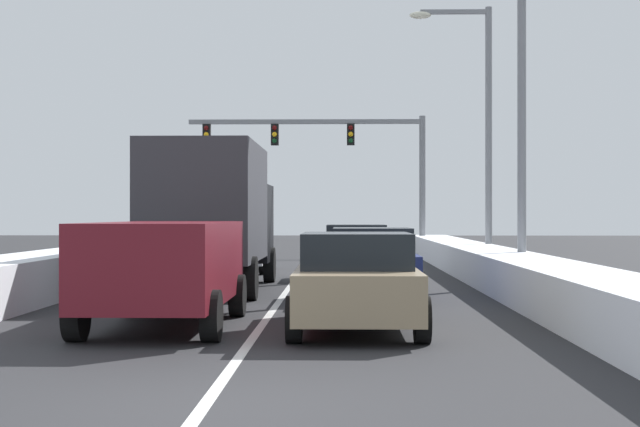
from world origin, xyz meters
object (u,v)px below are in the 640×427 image
at_px(sedan_navy_right_lane_second, 372,263).
at_px(sedan_gray_right_lane_third, 356,251).
at_px(box_truck_center_lane_second, 212,210).
at_px(street_lamp_right_near, 509,70).
at_px(sedan_tan_right_lane_nearest, 356,281).
at_px(suv_maroon_center_lane_nearest, 165,264).
at_px(sedan_white_center_lane_third, 239,247).
at_px(street_lamp_right_mid, 478,113).
at_px(traffic_light_gantry, 339,149).

xyz_separation_m(sedan_navy_right_lane_second, sedan_gray_right_lane_third, (-0.24, 6.56, 0.00)).
bearing_deg(box_truck_center_lane_second, street_lamp_right_near, 14.12).
bearing_deg(sedan_tan_right_lane_nearest, box_truck_center_lane_second, 113.35).
height_order(suv_maroon_center_lane_nearest, sedan_white_center_lane_third, suv_maroon_center_lane_nearest).
bearing_deg(sedan_tan_right_lane_nearest, suv_maroon_center_lane_nearest, 174.91).
xyz_separation_m(sedan_gray_right_lane_third, box_truck_center_lane_second, (-3.44, -4.75, 1.14)).
height_order(sedan_navy_right_lane_second, street_lamp_right_mid, street_lamp_right_mid).
bearing_deg(street_lamp_right_near, sedan_gray_right_lane_third, 142.33).
xyz_separation_m(sedan_gray_right_lane_third, street_lamp_right_mid, (3.98, 3.89, 4.29)).
bearing_deg(suv_maroon_center_lane_nearest, sedan_white_center_lane_third, 91.69).
height_order(suv_maroon_center_lane_nearest, box_truck_center_lane_second, box_truck_center_lane_second).
distance_m(sedan_tan_right_lane_nearest, sedan_gray_right_lane_third, 12.30).
bearing_deg(box_truck_center_lane_second, suv_maroon_center_lane_nearest, -88.05).
xyz_separation_m(sedan_tan_right_lane_nearest, traffic_light_gantry, (-0.33, 28.10, 3.96)).
bearing_deg(traffic_light_gantry, sedan_tan_right_lane_nearest, -89.32).
xyz_separation_m(sedan_tan_right_lane_nearest, street_lamp_right_near, (3.97, 9.37, 4.67)).
bearing_deg(street_lamp_right_mid, sedan_tan_right_lane_nearest, -104.43).
relative_size(suv_maroon_center_lane_nearest, traffic_light_gantry, 0.46).
height_order(sedan_tan_right_lane_nearest, street_lamp_right_mid, street_lamp_right_mid).
xyz_separation_m(sedan_white_center_lane_third, street_lamp_right_mid, (7.62, 0.87, 4.29)).
bearing_deg(traffic_light_gantry, box_truck_center_lane_second, -98.10).
height_order(sedan_tan_right_lane_nearest, suv_maroon_center_lane_nearest, suv_maroon_center_lane_nearest).
height_order(sedan_tan_right_lane_nearest, street_lamp_right_near, street_lamp_right_near).
distance_m(sedan_navy_right_lane_second, sedan_gray_right_lane_third, 6.56).
relative_size(sedan_tan_right_lane_nearest, sedan_navy_right_lane_second, 1.00).
height_order(sedan_navy_right_lane_second, sedan_gray_right_lane_third, same).
bearing_deg(sedan_gray_right_lane_third, sedan_tan_right_lane_nearest, -90.85).
bearing_deg(sedan_white_center_lane_third, sedan_gray_right_lane_third, -39.67).
height_order(street_lamp_right_near, street_lamp_right_mid, street_lamp_right_near).
relative_size(box_truck_center_lane_second, street_lamp_right_mid, 0.85).
bearing_deg(street_lamp_right_mid, sedan_white_center_lane_third, -173.48).
xyz_separation_m(sedan_gray_right_lane_third, sedan_white_center_lane_third, (-3.64, 3.02, 0.00)).
bearing_deg(sedan_gray_right_lane_third, suv_maroon_center_lane_nearest, -104.87).
xyz_separation_m(box_truck_center_lane_second, street_lamp_right_near, (7.23, 1.82, 3.54)).
bearing_deg(street_lamp_right_mid, sedan_gray_right_lane_third, -135.68).
relative_size(sedan_gray_right_lane_third, sedan_white_center_lane_third, 1.00).
bearing_deg(sedan_white_center_lane_third, sedan_navy_right_lane_second, -67.98).
distance_m(box_truck_center_lane_second, street_lamp_right_near, 8.25).
height_order(box_truck_center_lane_second, street_lamp_right_near, street_lamp_right_near).
xyz_separation_m(sedan_gray_right_lane_third, suv_maroon_center_lane_nearest, (-3.19, -12.03, 0.25)).
relative_size(box_truck_center_lane_second, street_lamp_right_near, 0.78).
height_order(traffic_light_gantry, street_lamp_right_mid, street_lamp_right_mid).
distance_m(box_truck_center_lane_second, street_lamp_right_mid, 11.81).
height_order(sedan_tan_right_lane_nearest, sedan_white_center_lane_third, same).
height_order(suv_maroon_center_lane_nearest, street_lamp_right_near, street_lamp_right_near).
relative_size(sedan_gray_right_lane_third, street_lamp_right_near, 0.49).
relative_size(sedan_white_center_lane_third, street_lamp_right_mid, 0.53).
height_order(sedan_tan_right_lane_nearest, box_truck_center_lane_second, box_truck_center_lane_second).
bearing_deg(suv_maroon_center_lane_nearest, sedan_navy_right_lane_second, 57.91).
relative_size(suv_maroon_center_lane_nearest, street_lamp_right_mid, 0.58).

